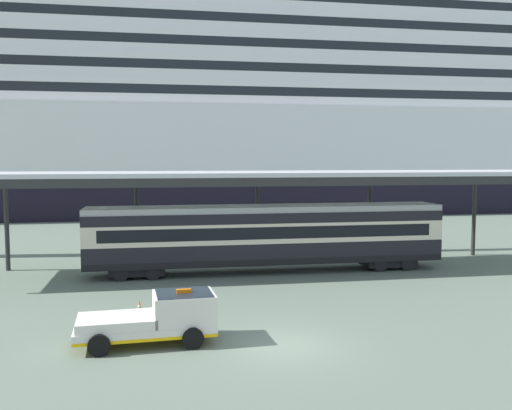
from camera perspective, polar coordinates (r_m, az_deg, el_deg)
ground_plane at (r=21.62m, az=2.88°, el=-14.11°), size 400.00×400.00×0.00m
cruise_ship at (r=76.53m, az=-1.70°, el=9.01°), size 146.73×23.59×36.14m
platform_canopy at (r=34.46m, az=0.98°, el=2.99°), size 39.57×6.35×6.16m
train_carriage at (r=34.35m, az=1.11°, el=-3.06°), size 21.67×2.81×4.11m
service_truck at (r=21.95m, az=-9.79°, el=-11.18°), size 5.31×2.49×2.02m
traffic_cone_near at (r=26.08m, az=-11.77°, el=-10.17°), size 0.36×0.36×0.64m
traffic_cone_mid at (r=27.59m, az=-6.63°, el=-9.18°), size 0.36×0.36×0.72m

